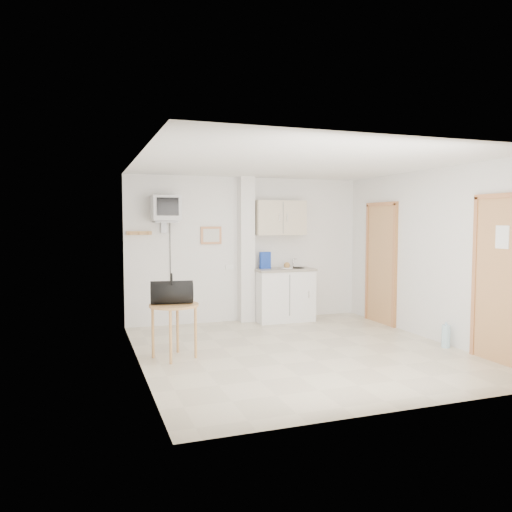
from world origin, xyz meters
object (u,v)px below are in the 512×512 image
object	(u,v)px
duffel_bag	(172,292)
water_bottle	(446,336)
crt_television	(166,209)
round_table	(174,311)

from	to	relation	value
duffel_bag	water_bottle	xyz separation A→B (m)	(3.65, -0.75, -0.69)
crt_television	round_table	bearing A→B (deg)	-96.33
duffel_bag	water_bottle	distance (m)	3.79
crt_television	water_bottle	size ratio (longest dim) A/B	6.15
water_bottle	round_table	bearing A→B (deg)	168.84
round_table	water_bottle	distance (m)	3.73
round_table	water_bottle	bearing A→B (deg)	-11.16
crt_television	duffel_bag	distance (m)	2.10
round_table	duffel_bag	bearing A→B (deg)	125.10
duffel_bag	water_bottle	world-z (taller)	duffel_bag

